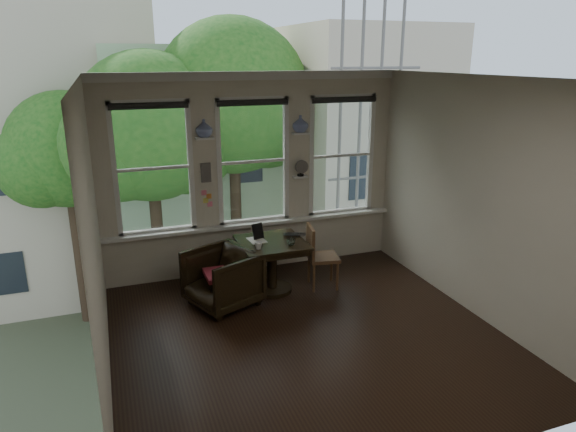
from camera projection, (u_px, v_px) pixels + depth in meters
name	position (u px, v px, depth m)	size (l,w,h in m)	color
ground	(308.00, 335.00, 6.16)	(4.50, 4.50, 0.00)	black
ceiling	(311.00, 77.00, 5.26)	(4.50, 4.50, 0.00)	silver
wall_back	(253.00, 174.00, 7.73)	(4.50, 4.50, 0.00)	beige
wall_front	(427.00, 305.00, 3.69)	(4.50, 4.50, 0.00)	beige
wall_left	(95.00, 240.00, 4.98)	(4.50, 4.50, 0.00)	beige
wall_right	(475.00, 198.00, 6.44)	(4.50, 4.50, 0.00)	beige
window_left	(153.00, 168.00, 7.20)	(1.10, 0.12, 1.90)	white
window_center	(253.00, 161.00, 7.67)	(1.10, 0.12, 1.90)	white
window_right	(340.00, 155.00, 8.14)	(1.10, 0.12, 1.90)	white
shelf_left	(204.00, 138.00, 7.22)	(0.26, 0.16, 0.03)	white
shelf_right	(300.00, 133.00, 7.69)	(0.26, 0.16, 0.03)	white
intercom	(206.00, 172.00, 7.40)	(0.14, 0.06, 0.28)	#59544F
sticky_notes	(207.00, 196.00, 7.51)	(0.16, 0.01, 0.24)	pink
desk_fan	(301.00, 171.00, 7.85)	(0.20, 0.20, 0.24)	#59544F
vase_left	(204.00, 128.00, 7.18)	(0.24, 0.24, 0.25)	silver
vase_right	(300.00, 124.00, 7.65)	(0.24, 0.24, 0.25)	silver
table	(272.00, 266.00, 7.22)	(0.90, 0.90, 0.75)	black
armchair_left	(223.00, 278.00, 6.81)	(0.82, 0.85, 0.77)	black
cushion_red	(222.00, 274.00, 6.79)	(0.45, 0.45, 0.06)	maroon
side_chair_right	(323.00, 257.00, 7.34)	(0.42, 0.42, 0.92)	#4D371B
laptop	(294.00, 236.00, 7.29)	(0.32, 0.21, 0.03)	black
mug	(258.00, 246.00, 6.82)	(0.10, 0.10, 0.10)	white
drinking_glass	(291.00, 242.00, 6.95)	(0.12, 0.12, 0.10)	white
tablet	(258.00, 231.00, 7.19)	(0.16, 0.02, 0.22)	black
papers	(257.00, 240.00, 7.15)	(0.22, 0.30, 0.00)	silver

